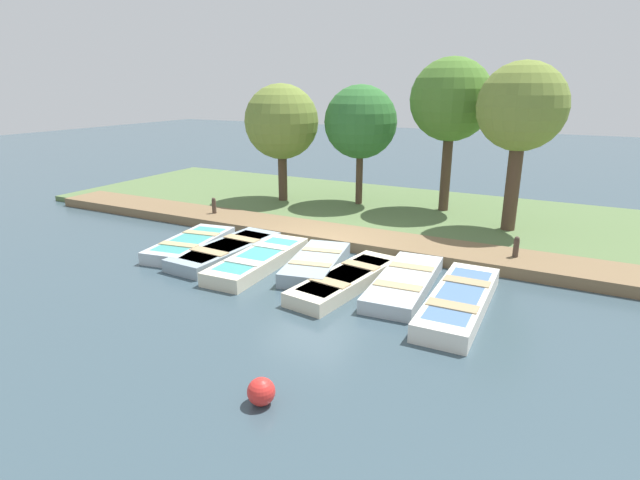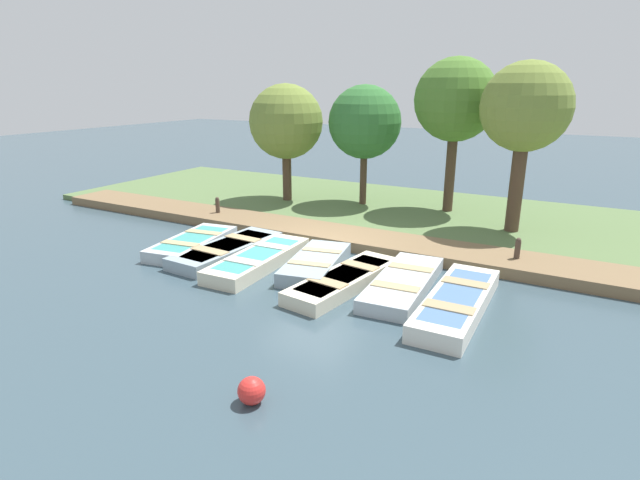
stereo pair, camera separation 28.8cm
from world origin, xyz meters
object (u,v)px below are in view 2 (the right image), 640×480
object	(u,v)px
park_tree_center	(456,101)
rowboat_1	(227,250)
rowboat_0	(193,243)
rowboat_3	(316,263)
mooring_post_near	(218,209)
mooring_post_far	(517,254)
rowboat_5	(403,283)
park_tree_left	(365,123)
park_tree_far_left	(286,122)
park_tree_right	(526,109)
rowboat_6	(457,302)
rowboat_2	(259,259)
rowboat_4	(344,280)
buoy	(252,391)

from	to	relation	value
park_tree_center	rowboat_1	bearing A→B (deg)	-29.50
rowboat_1	park_tree_center	xyz separation A→B (m)	(-7.03, 3.98, 3.69)
rowboat_0	rowboat_3	size ratio (longest dim) A/B	1.07
rowboat_1	mooring_post_near	bearing A→B (deg)	-133.09
mooring_post_far	rowboat_5	bearing A→B (deg)	-37.71
park_tree_left	park_tree_center	world-z (taller)	park_tree_center
mooring_post_far	park_tree_far_left	distance (m)	9.59
park_tree_center	park_tree_right	xyz separation A→B (m)	(1.52, 2.35, -0.15)
rowboat_3	park_tree_right	xyz separation A→B (m)	(-5.31, 3.73, 3.53)
rowboat_5	mooring_post_far	distance (m)	3.26
rowboat_6	mooring_post_near	size ratio (longest dim) A/B	4.41
mooring_post_near	park_tree_far_left	xyz separation A→B (m)	(-3.13, 0.74, 2.64)
rowboat_2	rowboat_6	world-z (taller)	rowboat_6
mooring_post_near	park_tree_right	bearing A→B (deg)	107.87
rowboat_1	rowboat_6	size ratio (longest dim) A/B	0.95
rowboat_4	buoy	world-z (taller)	buoy
rowboat_3	rowboat_5	xyz separation A→B (m)	(0.12, 2.30, -0.02)
rowboat_5	park_tree_center	bearing A→B (deg)	-176.53
rowboat_0	park_tree_far_left	size ratio (longest dim) A/B	0.69
rowboat_3	rowboat_5	distance (m)	2.30
rowboat_6	mooring_post_near	world-z (taller)	mooring_post_near
rowboat_0	rowboat_5	bearing A→B (deg)	82.29
rowboat_3	park_tree_left	size ratio (longest dim) A/B	0.65
rowboat_1	rowboat_3	distance (m)	2.60
rowboat_6	rowboat_4	bearing A→B (deg)	-91.61
rowboat_1	park_tree_far_left	distance (m)	6.71
rowboat_4	mooring_post_far	size ratio (longest dim) A/B	4.26
rowboat_6	park_tree_far_left	bearing A→B (deg)	-128.53
mooring_post_near	park_tree_right	distance (m)	9.87
rowboat_4	park_tree_far_left	distance (m)	8.73
park_tree_left	rowboat_1	bearing A→B (deg)	-8.45
rowboat_4	park_tree_right	size ratio (longest dim) A/B	0.69
rowboat_0	mooring_post_far	xyz separation A→B (m)	(-2.68, 8.08, 0.24)
rowboat_0	rowboat_1	distance (m)	1.20
rowboat_3	rowboat_6	size ratio (longest dim) A/B	0.80
rowboat_6	mooring_post_far	world-z (taller)	mooring_post_far
park_tree_left	rowboat_4	bearing A→B (deg)	21.16
rowboat_6	mooring_post_far	xyz separation A→B (m)	(-3.08, 0.67, 0.22)
buoy	rowboat_5	bearing A→B (deg)	174.58
rowboat_0	rowboat_5	xyz separation A→B (m)	(-0.10, 6.09, -0.01)
rowboat_4	buoy	bearing A→B (deg)	17.74
park_tree_right	rowboat_5	bearing A→B (deg)	-14.77
buoy	park_tree_right	distance (m)	11.15
mooring_post_near	mooring_post_far	distance (m)	9.42
mooring_post_far	park_tree_left	xyz separation A→B (m)	(-3.91, -5.90, 2.68)
rowboat_4	mooring_post_far	world-z (taller)	mooring_post_far
rowboat_0	park_tree_right	world-z (taller)	park_tree_right
rowboat_2	rowboat_4	xyz separation A→B (m)	(0.15, 2.48, -0.01)
park_tree_left	park_tree_center	size ratio (longest dim) A/B	0.84
rowboat_0	rowboat_5	world-z (taller)	rowboat_0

